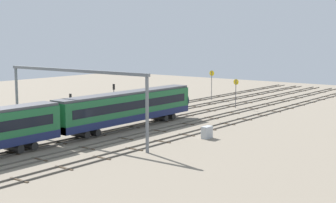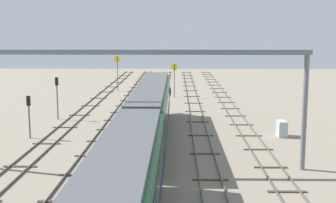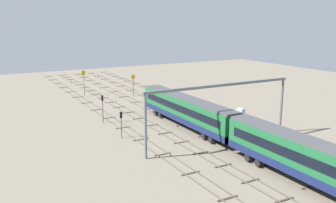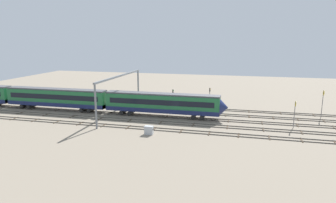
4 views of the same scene
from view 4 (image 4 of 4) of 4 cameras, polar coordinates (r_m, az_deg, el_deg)
name	(u,v)px [view 4 (image 4 of 4)]	position (r m, az deg, el deg)	size (l,w,h in m)	color
ground_plane	(166,117)	(63.59, -0.28, -2.90)	(150.02, 150.02, 0.00)	gray
track_near_foreground	(154,129)	(55.20, -2.62, -5.15)	(134.02, 2.40, 0.16)	#59544C
track_second_near	(161,122)	(59.36, -1.37, -3.91)	(134.02, 2.40, 0.16)	#59544C
track_with_train	(166,117)	(63.57, -0.28, -2.84)	(134.02, 2.40, 0.16)	#59544C
track_second_far	(172,112)	(67.82, 0.66, -1.90)	(134.02, 2.40, 0.16)	#59544C
track_far_background	(176,107)	(72.10, 1.50, -1.07)	(134.02, 2.40, 0.16)	#59544C
train	(59,99)	(73.28, -19.75, 0.51)	(75.20, 3.24, 4.80)	#1E6638
overhead_gantry	(120,84)	(65.63, -8.97, 3.33)	(0.40, 23.26, 8.46)	slate
speed_sign_near_foreground	(295,110)	(59.79, 22.66, -1.53)	(0.14, 0.98, 5.00)	#4C4C51
speed_sign_mid_trackside	(323,100)	(69.81, 27.01, 0.32)	(0.14, 1.04, 5.73)	#4C4C51
signal_light_trackside_approach	(173,95)	(73.85, 0.93, 1.25)	(0.31, 0.32, 3.92)	#4C4C51
signal_light_trackside_departure	(210,95)	(72.06, 7.82, 1.25)	(0.31, 0.32, 4.69)	#4C4C51
relay_cabinet	(149,130)	(52.25, -3.60, -5.39)	(1.49, 0.79, 1.47)	#B2B7BC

